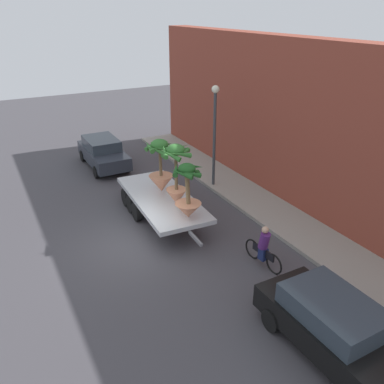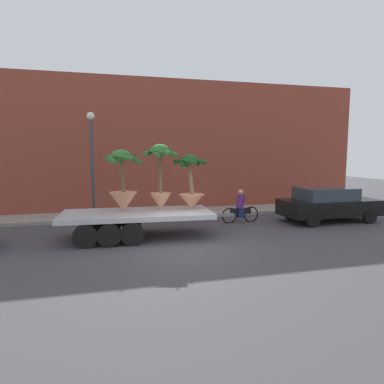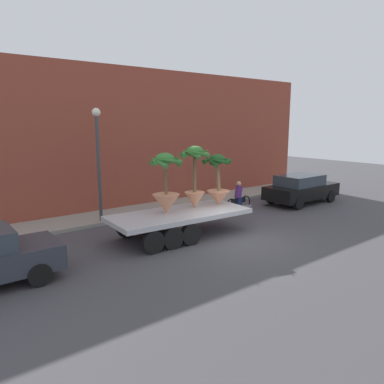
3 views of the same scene
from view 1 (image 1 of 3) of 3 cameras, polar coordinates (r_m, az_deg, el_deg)
The scene contains 11 objects.
ground_plane at distance 15.49m, azimuth -7.89°, elevation -7.34°, with size 60.00×60.00×0.00m, color #423F44.
sidewalk at distance 18.11m, azimuth 10.38°, elevation -2.19°, with size 24.00×2.20×0.15m, color gray.
building_facade at distance 17.94m, azimuth 15.58°, elevation 8.96°, with size 24.00×1.20×7.09m, color brown.
flatbed_trailer at distance 17.10m, azimuth -4.60°, elevation -0.98°, with size 6.55×2.57×0.98m.
potted_palm_rear at distance 15.59m, azimuth -2.28°, elevation 2.54°, with size 1.34×1.34×2.50m.
potted_palm_middle at distance 14.75m, azimuth -0.62°, elevation -0.45°, with size 1.26×1.32×2.12m.
potted_palm_front at distance 16.87m, azimuth -4.47°, elevation 3.22°, with size 1.39×1.48×2.30m.
cyclist at distance 14.09m, azimuth 10.11°, elevation -7.85°, with size 1.84×0.37×1.54m.
parked_car at distance 11.29m, azimuth 19.73°, elevation -17.65°, with size 4.51×1.99×1.58m.
trailing_car at distance 22.92m, azimuth -12.51°, elevation 5.54°, with size 4.36×1.90×1.58m.
street_lamp at distance 18.96m, azimuth 3.24°, elevation 9.67°, with size 0.36×0.36×4.83m.
Camera 1 is at (12.42, -4.29, 8.20)m, focal length 37.61 mm.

